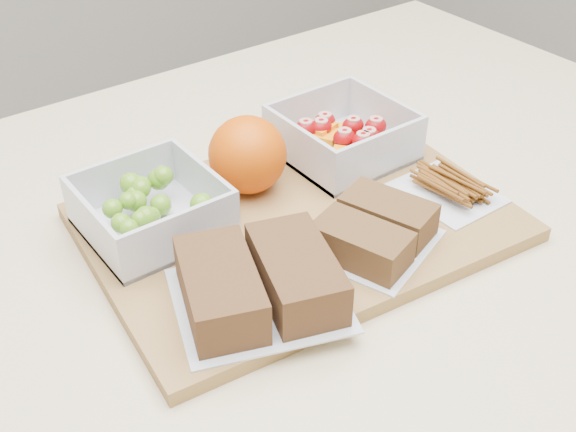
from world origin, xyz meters
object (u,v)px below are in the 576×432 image
object	(u,v)px
fruit_container	(342,138)
orange	(247,155)
pretzel_bag	(448,185)
sandwich_bag_left	(259,282)
cutting_board	(298,222)
grape_container	(152,209)
sandwich_bag_center	(375,230)

from	to	relation	value
fruit_container	orange	size ratio (longest dim) A/B	1.59
fruit_container	pretzel_bag	world-z (taller)	fruit_container
sandwich_bag_left	pretzel_bag	distance (m)	0.26
cutting_board	fruit_container	size ratio (longest dim) A/B	3.12
cutting_board	grape_container	size ratio (longest dim) A/B	3.27
cutting_board	sandwich_bag_left	bearing A→B (deg)	-136.56
sandwich_bag_center	pretzel_bag	world-z (taller)	sandwich_bag_center
fruit_container	sandwich_bag_center	bearing A→B (deg)	-119.62
fruit_container	orange	world-z (taller)	orange
sandwich_bag_center	pretzel_bag	bearing A→B (deg)	8.80
cutting_board	orange	distance (m)	0.09
fruit_container	sandwich_bag_center	xyz separation A→B (m)	(-0.09, -0.15, -0.00)
sandwich_bag_left	pretzel_bag	bearing A→B (deg)	4.15
grape_container	sandwich_bag_center	size ratio (longest dim) A/B	0.88
grape_container	cutting_board	bearing A→B (deg)	-29.08
orange	pretzel_bag	bearing A→B (deg)	-39.67
grape_container	pretzel_bag	distance (m)	0.31
sandwich_bag_left	pretzel_bag	world-z (taller)	sandwich_bag_left
sandwich_bag_center	orange	bearing A→B (deg)	104.98
grape_container	sandwich_bag_center	xyz separation A→B (m)	(0.16, -0.15, -0.01)
pretzel_bag	orange	bearing A→B (deg)	140.33
sandwich_bag_left	orange	bearing A→B (deg)	58.95
cutting_board	sandwich_bag_left	world-z (taller)	sandwich_bag_left
fruit_container	cutting_board	bearing A→B (deg)	-149.43
cutting_board	sandwich_bag_left	xyz separation A→B (m)	(-0.11, -0.08, 0.03)
grape_container	fruit_container	bearing A→B (deg)	-0.75
grape_container	pretzel_bag	size ratio (longest dim) A/B	1.21
sandwich_bag_left	cutting_board	bearing A→B (deg)	37.70
orange	pretzel_bag	size ratio (longest dim) A/B	0.80
cutting_board	sandwich_bag_left	distance (m)	0.14
orange	pretzel_bag	xyz separation A→B (m)	(0.17, -0.14, -0.03)
grape_container	orange	xyz separation A→B (m)	(0.12, 0.00, 0.02)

